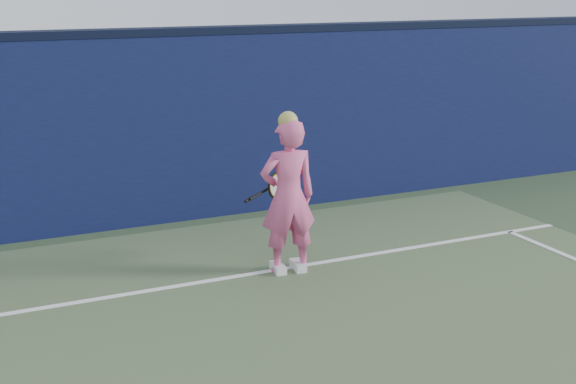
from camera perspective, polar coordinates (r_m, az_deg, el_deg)
backstop_wall at (r=10.72m, az=-13.54°, el=3.93°), size 24.00×0.40×2.50m
wall_cap at (r=10.56m, az=-13.97°, el=10.87°), size 24.00×0.42×0.10m
player at (r=8.88m, az=-0.00°, el=-0.29°), size 0.68×0.48×1.84m
racket at (r=9.34m, az=-0.99°, el=0.38°), size 0.60×0.21×0.32m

